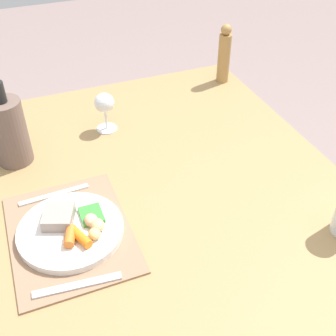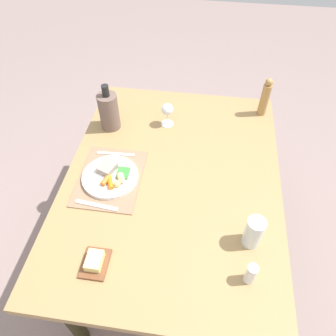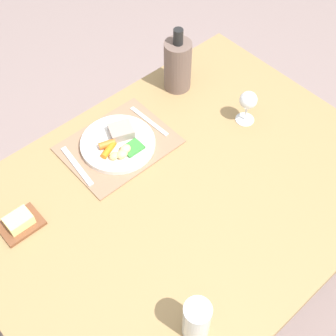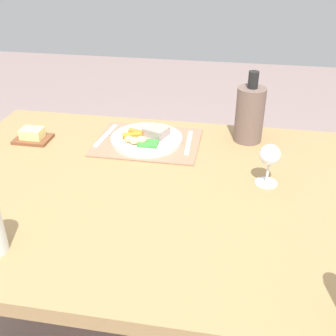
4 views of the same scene
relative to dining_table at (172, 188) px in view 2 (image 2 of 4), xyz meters
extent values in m
plane|color=gray|center=(0.00, 0.00, -0.63)|extent=(8.00, 8.00, 0.00)
cube|color=#9E7C4E|center=(0.00, 0.00, 0.06)|extent=(1.38, 1.02, 0.04)
cylinder|color=#2C2814|center=(-0.58, -0.40, -0.29)|extent=(0.07, 0.07, 0.67)
cylinder|color=#2C2814|center=(0.58, -0.40, -0.29)|extent=(0.07, 0.07, 0.67)
cylinder|color=#2C2814|center=(-0.58, 0.40, -0.29)|extent=(0.07, 0.07, 0.67)
cube|color=#967055|center=(0.04, -0.29, 0.09)|extent=(0.38, 0.30, 0.01)
cylinder|color=white|center=(0.05, -0.29, 0.10)|extent=(0.26, 0.26, 0.02)
cube|color=#A18F84|center=(0.01, -0.31, 0.12)|extent=(0.10, 0.10, 0.03)
cylinder|color=orange|center=(0.09, -0.30, 0.12)|extent=(0.06, 0.04, 0.03)
cylinder|color=orange|center=(0.10, -0.27, 0.12)|extent=(0.08, 0.05, 0.02)
ellipsoid|color=#D5AF85|center=(0.05, -0.24, 0.12)|extent=(0.04, 0.03, 0.03)
ellipsoid|color=#DDB47A|center=(0.08, -0.23, 0.12)|extent=(0.04, 0.03, 0.03)
ellipsoid|color=#DCBD71|center=(0.10, -0.24, 0.12)|extent=(0.03, 0.03, 0.02)
cube|color=#398B37|center=(0.03, -0.23, 0.11)|extent=(0.07, 0.06, 0.01)
cube|color=silver|center=(-0.11, -0.31, 0.09)|extent=(0.02, 0.19, 0.00)
cube|color=silver|center=(0.21, -0.31, 0.09)|extent=(0.04, 0.20, 0.00)
cube|color=brown|center=(0.47, -0.24, 0.09)|extent=(0.13, 0.10, 0.01)
cube|color=#F6EA8A|center=(0.47, -0.24, 0.11)|extent=(0.08, 0.06, 0.04)
cylinder|color=#AB7F45|center=(-0.55, 0.44, 0.18)|extent=(0.05, 0.05, 0.19)
sphere|color=#AB7F45|center=(-0.55, 0.44, 0.29)|extent=(0.04, 0.04, 0.04)
cylinder|color=silver|center=(0.29, 0.36, 0.16)|extent=(0.07, 0.07, 0.15)
cylinder|color=silver|center=(0.29, 0.36, 0.13)|extent=(0.07, 0.07, 0.08)
cylinder|color=white|center=(0.45, 0.35, 0.13)|extent=(0.04, 0.04, 0.10)
cylinder|color=brown|center=(-0.32, -0.38, 0.19)|extent=(0.10, 0.10, 0.20)
cylinder|color=black|center=(-0.32, -0.38, 0.32)|extent=(0.04, 0.04, 0.06)
cylinder|color=white|center=(-0.38, -0.08, 0.09)|extent=(0.07, 0.07, 0.00)
cylinder|color=white|center=(-0.38, -0.08, 0.12)|extent=(0.01, 0.01, 0.07)
sphere|color=white|center=(-0.38, -0.08, 0.19)|extent=(0.07, 0.07, 0.07)
camera|label=1|loc=(0.83, -0.34, 0.90)|focal=46.46mm
camera|label=2|loc=(0.97, 0.12, 1.26)|focal=34.31mm
camera|label=3|loc=(0.62, 0.62, 1.34)|focal=49.52mm
camera|label=4|loc=(-0.27, 1.06, 0.78)|focal=44.46mm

